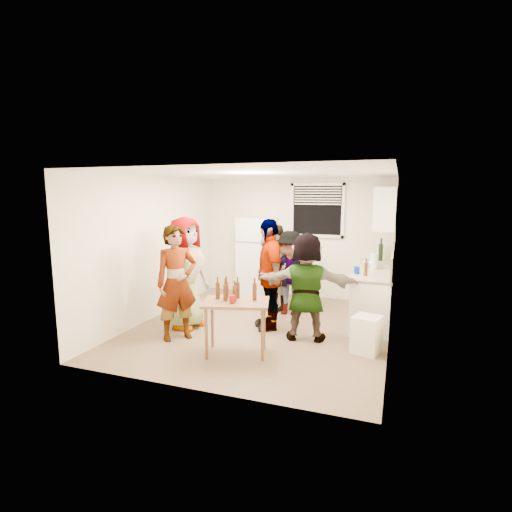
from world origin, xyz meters
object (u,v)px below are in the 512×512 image
at_px(blue_cup, 357,274).
at_px(red_cup, 232,303).
at_px(beer_bottle_table, 235,301).
at_px(guest_black, 269,328).
at_px(kettle, 372,268).
at_px(guest_stripe, 178,338).
at_px(guest_back_right, 289,314).
at_px(serving_table, 236,353).
at_px(guest_grey, 187,327).
at_px(refrigerator, 257,257).
at_px(wine_bottle, 380,261).
at_px(trash_bin, 366,335).
at_px(guest_orange, 305,339).
at_px(guest_back_left, 275,309).
at_px(beer_bottle_counter, 366,276).

relative_size(blue_cup, red_cup, 1.08).
relative_size(beer_bottle_table, guest_black, 0.12).
relative_size(kettle, red_cup, 2.09).
xyz_separation_m(kettle, guest_stripe, (-2.69, -2.08, -0.90)).
bearing_deg(guest_stripe, guest_back_right, 5.70).
height_order(serving_table, guest_grey, serving_table).
relative_size(refrigerator, beer_bottle_table, 8.00).
xyz_separation_m(beer_bottle_table, guest_black, (0.11, 1.18, -0.75)).
xyz_separation_m(blue_cup, red_cup, (-1.44, -1.82, -0.15)).
bearing_deg(wine_bottle, guest_stripe, -133.46).
xyz_separation_m(blue_cup, trash_bin, (0.27, -1.06, -0.65)).
height_order(beer_bottle_table, guest_stripe, beer_bottle_table).
xyz_separation_m(wine_bottle, guest_back_right, (-1.52, -1.16, -0.90)).
relative_size(red_cup, guest_black, 0.06).
distance_m(guest_grey, guest_orange, 1.99).
distance_m(red_cup, guest_grey, 1.66).
distance_m(kettle, blue_cup, 0.64).
relative_size(wine_bottle, beer_bottle_table, 1.53).
bearing_deg(guest_orange, trash_bin, 157.63).
xyz_separation_m(serving_table, guest_back_left, (-0.13, 2.23, 0.00)).
distance_m(wine_bottle, beer_bottle_counter, 1.60).
relative_size(kettle, wine_bottle, 0.72).
xyz_separation_m(kettle, guest_orange, (-0.85, -1.44, -0.90)).
distance_m(trash_bin, guest_black, 1.70).
bearing_deg(guest_black, beer_bottle_counter, 74.80).
relative_size(refrigerator, guest_stripe, 0.98).
height_order(guest_grey, guest_black, guest_grey).
height_order(blue_cup, beer_bottle_table, blue_cup).
relative_size(refrigerator, guest_orange, 1.03).
bearing_deg(guest_back_left, wine_bottle, 71.53).
distance_m(refrigerator, beer_bottle_counter, 2.75).
bearing_deg(guest_grey, trash_bin, -80.23).
bearing_deg(guest_back_right, wine_bottle, 34.39).
relative_size(beer_bottle_counter, beer_bottle_table, 0.98).
bearing_deg(guest_black, red_cup, -35.72).
bearing_deg(kettle, guest_back_left, -155.60).
height_order(blue_cup, guest_back_right, blue_cup).
bearing_deg(refrigerator, beer_bottle_counter, -31.19).
relative_size(red_cup, guest_stripe, 0.06).
bearing_deg(refrigerator, kettle, -16.27).
height_order(guest_grey, guest_stripe, guest_grey).
bearing_deg(kettle, guest_orange, -98.89).
distance_m(trash_bin, serving_table, 1.83).
distance_m(kettle, guest_black, 2.12).
bearing_deg(beer_bottle_counter, kettle, 86.04).
bearing_deg(beer_bottle_table, blue_cup, 50.19).
height_order(guest_stripe, guest_black, guest_black).
height_order(kettle, beer_bottle_table, kettle).
height_order(beer_bottle_counter, guest_black, beer_bottle_counter).
height_order(guest_black, guest_orange, guest_orange).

